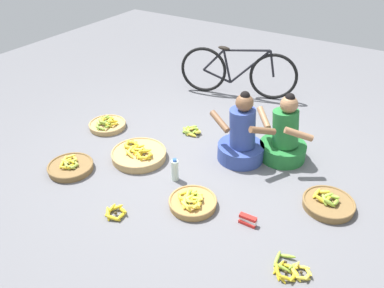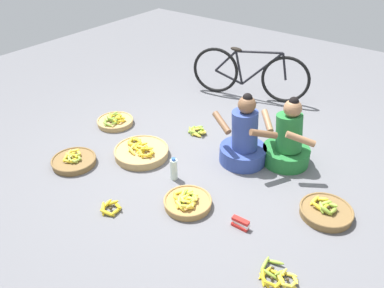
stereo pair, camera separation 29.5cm
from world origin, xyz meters
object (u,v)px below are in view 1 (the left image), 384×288
bicycle_leaning (238,72)px  packet_carton_stack (248,220)px  banana_basket_back_left (139,154)px  loose_bananas_back_right (192,131)px  loose_bananas_back_center (115,212)px  banana_basket_mid_left (71,167)px  banana_basket_mid_right (193,202)px  water_bottle (175,170)px  banana_basket_front_center (107,124)px  banana_basket_near_vendor (328,203)px  vendor_woman_front (242,138)px  loose_bananas_front_left (290,270)px  vendor_woman_behind (284,138)px

bicycle_leaning → packet_carton_stack: (1.31, -2.39, -0.31)m
banana_basket_back_left → loose_bananas_back_right: bearing=75.0°
loose_bananas_back_right → loose_bananas_back_center: (0.18, -1.64, -0.00)m
banana_basket_mid_left → packet_carton_stack: banana_basket_mid_left is taller
banana_basket_mid_right → water_bottle: size_ratio=1.80×
bicycle_leaning → packet_carton_stack: size_ratio=9.72×
banana_basket_mid_left → packet_carton_stack: (1.98, 0.26, 0.00)m
bicycle_leaning → banana_basket_front_center: size_ratio=3.49×
banana_basket_mid_right → bicycle_leaning: bearing=107.2°
banana_basket_near_vendor → loose_bananas_back_center: size_ratio=2.13×
banana_basket_near_vendor → packet_carton_stack: size_ratio=2.91×
vendor_woman_front → loose_bananas_front_left: size_ratio=2.49×
bicycle_leaning → loose_bananas_back_center: bearing=-85.9°
banana_basket_mid_right → loose_bananas_back_center: 0.73m
banana_basket_mid_left → loose_bananas_back_right: bearing=62.7°
banana_basket_mid_right → loose_bananas_back_center: (-0.55, -0.49, -0.02)m
banana_basket_mid_left → loose_bananas_front_left: size_ratio=1.47×
vendor_woman_front → vendor_woman_behind: (0.39, 0.27, -0.01)m
loose_bananas_back_right → loose_bananas_back_center: size_ratio=1.16×
bicycle_leaning → loose_bananas_back_right: bearing=-88.9°
banana_basket_mid_right → banana_basket_front_center: size_ratio=0.99×
banana_basket_back_left → banana_basket_near_vendor: bearing=8.5°
banana_basket_mid_left → packet_carton_stack: 2.00m
water_bottle → banana_basket_front_center: bearing=161.9°
banana_basket_near_vendor → banana_basket_front_center: (-2.82, 0.03, -0.00)m
vendor_woman_front → banana_basket_mid_right: bearing=-91.9°
banana_basket_back_left → banana_basket_near_vendor: banana_basket_back_left is taller
vendor_woman_behind → banana_basket_back_left: vendor_woman_behind is taller
banana_basket_mid_right → water_bottle: (-0.38, 0.26, 0.07)m
loose_bananas_back_right → banana_basket_near_vendor: bearing=-14.7°
loose_bananas_back_right → banana_basket_mid_left: bearing=-117.3°
bicycle_leaning → banana_basket_back_left: 2.12m
water_bottle → loose_bananas_back_center: bearing=-102.9°
banana_basket_front_center → loose_bananas_back_center: bearing=-45.3°
banana_basket_front_center → water_bottle: water_bottle is taller
vendor_woman_behind → loose_bananas_back_center: (-0.97, -1.72, -0.23)m
bicycle_leaning → loose_bananas_back_right: (0.03, -1.30, -0.33)m
banana_basket_mid_right → loose_bananas_front_left: bearing=-13.3°
vendor_woman_front → loose_bananas_front_left: (1.04, -1.22, -0.24)m
bicycle_leaning → loose_bananas_front_left: size_ratio=4.93×
banana_basket_back_left → loose_bananas_back_center: banana_basket_back_left is taller
vendor_woman_behind → banana_basket_front_center: size_ratio=1.70×
banana_basket_mid_right → banana_basket_front_center: (-1.72, 0.69, -0.00)m
packet_carton_stack → vendor_woman_behind: bearing=96.4°
banana_basket_near_vendor → banana_basket_front_center: bearing=179.5°
banana_basket_mid_left → banana_basket_near_vendor: bearing=19.0°
vendor_woman_behind → banana_basket_near_vendor: vendor_woman_behind is taller
banana_basket_back_left → water_bottle: size_ratio=2.41×
banana_basket_near_vendor → water_bottle: 1.54m
banana_basket_mid_left → banana_basket_front_center: banana_basket_front_center is taller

